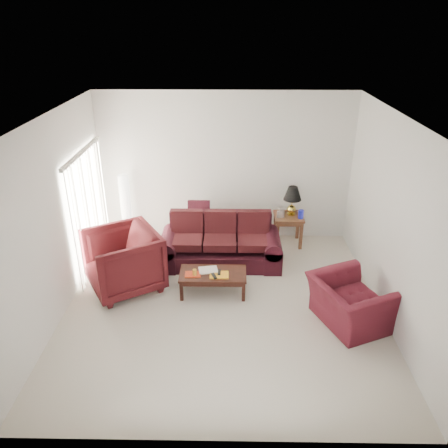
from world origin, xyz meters
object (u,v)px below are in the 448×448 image
end_table (288,229)px  coffee_table (213,283)px  floor_lamp (126,209)px  armchair_left (123,261)px  armchair_right (349,303)px  sofa (220,242)px

end_table → coffee_table: 2.31m
floor_lamp → coffee_table: (1.82, -1.84, -0.53)m
armchair_left → coffee_table: 1.55m
end_table → floor_lamp: (-3.27, 0.05, 0.41)m
end_table → armchair_right: (0.63, -2.55, 0.04)m
armchair_right → coffee_table: 2.21m
armchair_right → end_table: bearing=-9.4°
coffee_table → armchair_left: bearing=157.8°
floor_lamp → coffee_table: bearing=-45.4°
floor_lamp → coffee_table: size_ratio=1.31×
sofa → armchair_right: (1.98, -1.73, -0.10)m
armchair_left → armchair_right: 3.70m
sofa → coffee_table: sofa is taller
sofa → floor_lamp: floor_lamp is taller
floor_lamp → coffee_table: 2.64m
sofa → armchair_left: 1.82m
armchair_right → coffee_table: bearing=46.9°
coffee_table → armchair_right: bearing=-37.1°
end_table → armchair_left: bearing=-150.7°
end_table → floor_lamp: floor_lamp is taller
coffee_table → end_table: bearing=33.9°
armchair_left → floor_lamp: bearing=159.0°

